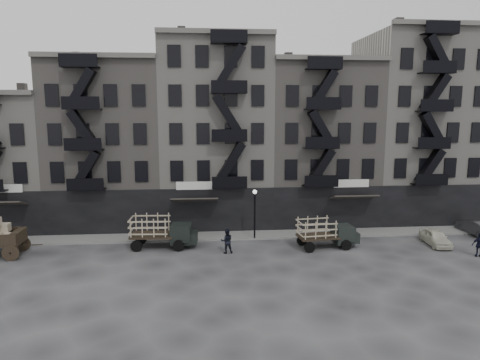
{
  "coord_description": "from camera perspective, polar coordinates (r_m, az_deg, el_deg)",
  "views": [
    {
      "loc": [
        -1.19,
        -31.88,
        10.71
      ],
      "look_at": [
        1.89,
        4.0,
        4.88
      ],
      "focal_mm": 32.0,
      "sensor_mm": 36.0,
      "label": 1
    }
  ],
  "objects": [
    {
      "name": "stake_truck_east",
      "position": [
        34.58,
        11.42,
        -6.67
      ],
      "size": [
        4.95,
        2.4,
        2.4
      ],
      "rotation": [
        0.0,
        0.0,
        0.11
      ],
      "color": "black",
      "rests_on": "ground"
    },
    {
      "name": "building_mideast",
      "position": [
        43.3,
        10.12,
        4.8
      ],
      "size": [
        10.0,
        11.35,
        16.2
      ],
      "color": "slate",
      "rests_on": "ground"
    },
    {
      "name": "building_midwest",
      "position": [
        42.74,
        -16.84,
        4.49
      ],
      "size": [
        10.0,
        11.35,
        16.2
      ],
      "color": "slate",
      "rests_on": "ground"
    },
    {
      "name": "stake_truck_west",
      "position": [
        34.49,
        -10.42,
        -6.49
      ],
      "size": [
        5.28,
        2.4,
        2.59
      ],
      "rotation": [
        0.0,
        0.0,
        -0.06
      ],
      "color": "black",
      "rests_on": "ground"
    },
    {
      "name": "car_far",
      "position": [
        42.84,
        29.01,
        -5.55
      ],
      "size": [
        1.67,
        4.11,
        1.33
      ],
      "primitive_type": "imported",
      "rotation": [
        0.0,
        0.0,
        3.21
      ],
      "color": "#2A2A2D",
      "rests_on": "ground"
    },
    {
      "name": "lamp_post",
      "position": [
        35.62,
        1.97,
        -3.67
      ],
      "size": [
        0.36,
        0.36,
        4.28
      ],
      "color": "black",
      "rests_on": "ground"
    },
    {
      "name": "building_center",
      "position": [
        41.78,
        -3.29,
        6.15
      ],
      "size": [
        10.0,
        11.35,
        18.2
      ],
      "color": "#A6A199",
      "rests_on": "ground"
    },
    {
      "name": "sidewalk",
      "position": [
        37.2,
        -2.89,
        -7.43
      ],
      "size": [
        55.0,
        2.5,
        0.15
      ],
      "primitive_type": "cube",
      "color": "slate",
      "rests_on": "ground"
    },
    {
      "name": "policeman",
      "position": [
        36.59,
        29.32,
        -7.58
      ],
      "size": [
        1.13,
        0.72,
        1.8
      ],
      "primitive_type": "imported",
      "rotation": [
        0.0,
        0.0,
        2.85
      ],
      "color": "black",
      "rests_on": "ground"
    },
    {
      "name": "pedestrian_mid",
      "position": [
        32.78,
        -1.78,
        -8.12
      ],
      "size": [
        0.97,
        0.78,
        1.91
      ],
      "primitive_type": "imported",
      "rotation": [
        0.0,
        0.0,
        3.2
      ],
      "color": "black",
      "rests_on": "ground"
    },
    {
      "name": "building_east",
      "position": [
        46.81,
        22.16,
        6.43
      ],
      "size": [
        10.0,
        11.35,
        19.2
      ],
      "color": "#A6A199",
      "rests_on": "ground"
    },
    {
      "name": "building_west",
      "position": [
        45.99,
        -29.04,
        2.16
      ],
      "size": [
        10.0,
        11.35,
        13.2
      ],
      "color": "#A6A199",
      "rests_on": "ground"
    },
    {
      "name": "car_east",
      "position": [
        38.26,
        24.61,
        -6.96
      ],
      "size": [
        1.73,
        3.75,
        1.25
      ],
      "primitive_type": "imported",
      "rotation": [
        0.0,
        0.0,
        -0.07
      ],
      "color": "beige",
      "rests_on": "ground"
    },
    {
      "name": "ground",
      "position": [
        33.65,
        -2.66,
        -9.38
      ],
      "size": [
        140.0,
        140.0,
        0.0
      ],
      "primitive_type": "plane",
      "color": "#38383A",
      "rests_on": "ground"
    }
  ]
}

